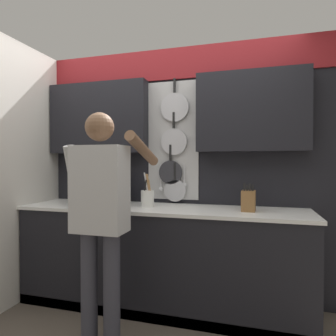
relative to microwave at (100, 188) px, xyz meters
name	(u,v)px	position (x,y,z in m)	size (l,w,h in m)	color
ground_plane	(161,306)	(0.62, 0.00, -1.07)	(14.00, 14.00, 0.00)	brown
base_cabinet_counter	(161,257)	(0.62, -0.01, -0.62)	(2.61, 0.64, 0.91)	black
back_wall_unit	(169,145)	(0.61, 0.28, 0.43)	(3.18, 0.20, 2.46)	black
side_wall	(8,173)	(-0.71, -0.40, 0.16)	(0.04, 1.60, 2.46)	silver
microwave	(100,188)	(0.00, 0.00, 0.00)	(0.48, 0.35, 0.31)	black
knife_block	(248,200)	(1.39, 0.00, -0.07)	(0.12, 0.16, 0.24)	brown
utensil_crock	(148,197)	(0.49, 0.00, -0.07)	(0.12, 0.12, 0.32)	white
person	(101,207)	(0.37, -0.67, -0.07)	(0.54, 0.64, 1.68)	#383842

